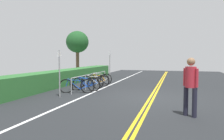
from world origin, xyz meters
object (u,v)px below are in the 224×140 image
bicycle_2 (88,83)px  tree_mid (77,42)px  bicycle_3 (95,81)px  bicycle_4 (98,80)px  bicycle_0 (77,86)px  bike_rack (91,77)px  pedestrian (191,83)px  sign_post_near (59,69)px  bicycle_5 (101,78)px  bicycle_1 (85,84)px  sign_post_far (110,63)px

bicycle_2 → tree_mid: bearing=30.5°
bicycle_3 → bicycle_4: (0.77, 0.11, 0.00)m
bicycle_0 → bicycle_2: bicycle_0 is taller
bike_rack → pedestrian: bearing=-132.8°
pedestrian → sign_post_near: (1.60, 5.38, 0.23)m
bike_rack → bicycle_3: 0.54m
bicycle_3 → tree_mid: size_ratio=0.41×
bicycle_5 → pedestrian: 8.60m
bicycle_3 → bicycle_0: bearing=178.9°
bicycle_3 → bicycle_5: size_ratio=0.97×
pedestrian → bicycle_4: bearing=40.9°
bicycle_0 → bicycle_5: size_ratio=1.00×
bicycle_1 → tree_mid: tree_mid is taller
pedestrian → tree_mid: 14.12m
sign_post_near → sign_post_far: (6.87, -0.22, 0.09)m
bike_rack → bicycle_5: bearing=3.6°
bicycle_1 → pedestrian: bearing=-125.4°
sign_post_far → bicycle_1: bearing=-178.6°
bicycle_2 → tree_mid: 7.86m
bike_rack → bicycle_0: bike_rack is taller
bicycle_2 → sign_post_far: size_ratio=0.77×
bicycle_2 → bicycle_1: bearing=-169.7°
bicycle_5 → sign_post_near: 5.23m
sign_post_far → tree_mid: 4.73m
bike_rack → pedestrian: 7.05m
bicycle_2 → sign_post_near: bearing=176.3°
bicycle_5 → sign_post_near: size_ratio=0.84×
bicycle_0 → sign_post_far: 5.73m
sign_post_far → bicycle_3: bearing=-178.8°
bicycle_3 → tree_mid: 7.25m
bike_rack → bicycle_2: size_ratio=2.92×
bicycle_1 → pedestrian: 6.23m
bicycle_5 → sign_post_far: bearing=-4.3°
bicycle_1 → pedestrian: pedestrian is taller
sign_post_near → sign_post_far: sign_post_far is taller
bicycle_0 → sign_post_near: sign_post_near is taller
bike_rack → bicycle_1: bike_rack is taller
sign_post_near → sign_post_far: size_ratio=0.93×
bicycle_5 → sign_post_far: 2.00m
bicycle_4 → bicycle_5: size_ratio=0.98×
bicycle_1 → bicycle_3: (1.66, 0.05, -0.03)m
bike_rack → bicycle_1: 1.23m
bicycle_5 → bicycle_2: bearing=-177.7°
bicycle_5 → bicycle_4: bearing=-173.5°
bicycle_0 → pedestrian: bearing=-118.9°
bike_rack → pedestrian: pedestrian is taller
pedestrian → sign_post_far: size_ratio=0.79×
pedestrian → bicycle_3: bearing=44.2°
sign_post_far → sign_post_near: bearing=178.2°
pedestrian → bicycle_0: bearing=61.1°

